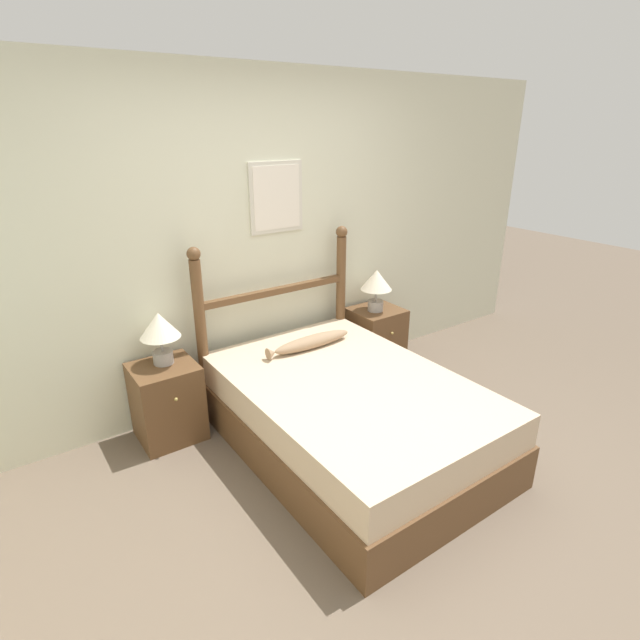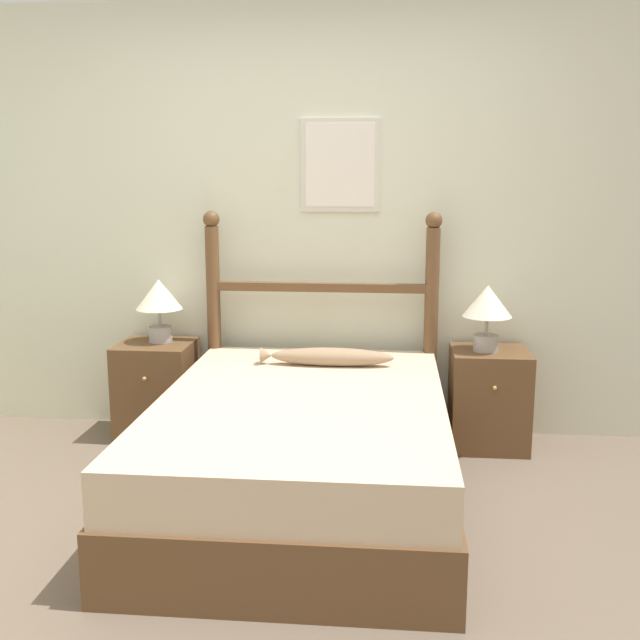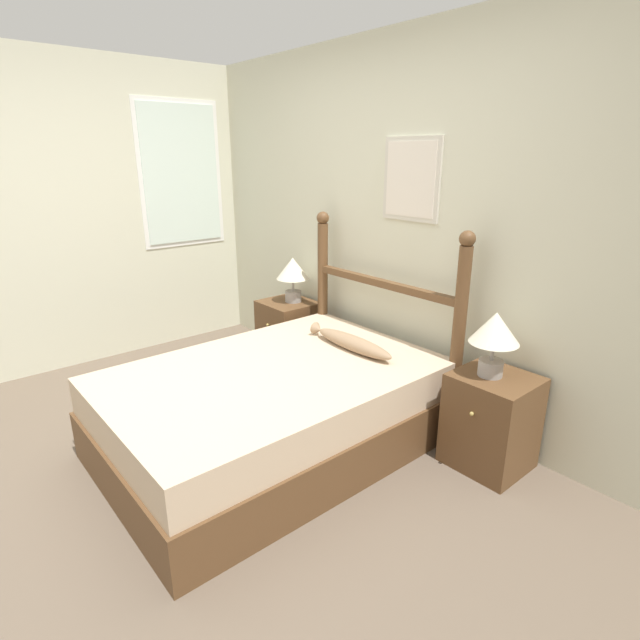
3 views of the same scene
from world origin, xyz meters
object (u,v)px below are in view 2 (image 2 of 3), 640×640
table_lamp_right (487,306)px  nightstand_left (157,389)px  fish_pillow (328,357)px  table_lamp_left (159,299)px  nightstand_right (489,398)px  bed (302,450)px

table_lamp_right → nightstand_left: bearing=179.5°
table_lamp_right → fish_pillow: size_ratio=0.52×
fish_pillow → table_lamp_left: bearing=163.3°
nightstand_left → fish_pillow: bearing=-14.3°
table_lamp_left → nightstand_right: bearing=-1.2°
bed → nightstand_left: size_ratio=3.50×
bed → table_lamp_left: size_ratio=5.30×
nightstand_right → table_lamp_right: table_lamp_right is taller
nightstand_left → bed: bearing=-41.2°
table_lamp_right → table_lamp_left: bearing=178.3°
nightstand_left → fish_pillow: fish_pillow is taller
bed → nightstand_left: 1.31m
bed → nightstand_right: nightstand_right is taller
table_lamp_right → fish_pillow: bearing=-163.8°
nightstand_left → nightstand_right: same height
table_lamp_right → fish_pillow: 0.95m
table_lamp_left → table_lamp_right: (1.91, -0.06, 0.00)m
bed → nightstand_right: (0.98, 0.86, 0.02)m
table_lamp_left → fish_pillow: (1.04, -0.31, -0.25)m
table_lamp_left → table_lamp_right: size_ratio=1.00×
table_lamp_left → bed: bearing=-43.2°
nightstand_right → table_lamp_right: 0.55m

